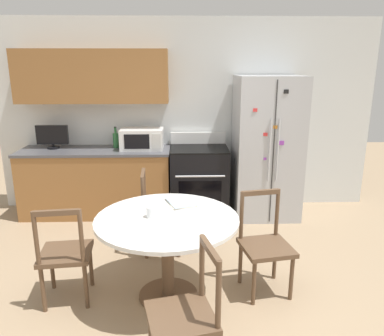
# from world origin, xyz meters

# --- Properties ---
(ground_plane) EXTENTS (14.00, 14.00, 0.00)m
(ground_plane) POSITION_xyz_m (0.00, 0.00, 0.00)
(ground_plane) COLOR #9E8466
(back_wall) EXTENTS (5.20, 0.44, 2.60)m
(back_wall) POSITION_xyz_m (-0.31, 2.59, 1.44)
(back_wall) COLOR silver
(back_wall) RESTS_ON ground_plane
(kitchen_counter) EXTENTS (1.99, 0.64, 0.90)m
(kitchen_counter) POSITION_xyz_m (-1.22, 2.29, 0.45)
(kitchen_counter) COLOR #936033
(kitchen_counter) RESTS_ON ground_plane
(refrigerator) EXTENTS (0.84, 0.77, 1.86)m
(refrigerator) POSITION_xyz_m (1.06, 2.21, 0.93)
(refrigerator) COLOR #B2B5BA
(refrigerator) RESTS_ON ground_plane
(oven_range) EXTENTS (0.76, 0.68, 1.08)m
(oven_range) POSITION_xyz_m (0.17, 2.26, 0.47)
(oven_range) COLOR black
(oven_range) RESTS_ON ground_plane
(microwave) EXTENTS (0.56, 0.37, 0.27)m
(microwave) POSITION_xyz_m (-0.59, 2.31, 1.04)
(microwave) COLOR white
(microwave) RESTS_ON kitchen_counter
(countertop_tv) EXTENTS (0.42, 0.16, 0.31)m
(countertop_tv) POSITION_xyz_m (-1.78, 2.37, 1.07)
(countertop_tv) COLOR black
(countertop_tv) RESTS_ON kitchen_counter
(counter_bottle) EXTENTS (0.08, 0.08, 0.29)m
(counter_bottle) POSITION_xyz_m (-0.95, 2.40, 1.01)
(counter_bottle) COLOR #2D6B38
(counter_bottle) RESTS_ON kitchen_counter
(dining_table) EXTENTS (1.21, 1.21, 0.75)m
(dining_table) POSITION_xyz_m (-0.19, 0.32, 0.61)
(dining_table) COLOR white
(dining_table) RESTS_ON ground_plane
(dining_chair_left) EXTENTS (0.46, 0.46, 0.90)m
(dining_chair_left) POSITION_xyz_m (-1.06, 0.29, 0.43)
(dining_chair_left) COLOR brown
(dining_chair_left) RESTS_ON ground_plane
(dining_chair_near) EXTENTS (0.51, 0.51, 0.90)m
(dining_chair_near) POSITION_xyz_m (-0.05, -0.54, 0.43)
(dining_chair_near) COLOR brown
(dining_chair_near) RESTS_ON ground_plane
(dining_chair_far) EXTENTS (0.44, 0.44, 0.90)m
(dining_chair_far) POSITION_xyz_m (-0.31, 1.18, 0.43)
(dining_chair_far) COLOR brown
(dining_chair_far) RESTS_ON ground_plane
(dining_chair_right) EXTENTS (0.49, 0.49, 0.90)m
(dining_chair_right) POSITION_xyz_m (0.67, 0.41, 0.43)
(dining_chair_right) COLOR brown
(dining_chair_right) RESTS_ON ground_plane
(candle_glass) EXTENTS (0.08, 0.08, 0.09)m
(candle_glass) POSITION_xyz_m (-0.32, 0.33, 0.79)
(candle_glass) COLOR silver
(candle_glass) RESTS_ON dining_table
(mail_stack) EXTENTS (0.31, 0.36, 0.02)m
(mail_stack) POSITION_xyz_m (-0.07, 0.64, 0.77)
(mail_stack) COLOR white
(mail_stack) RESTS_ON dining_table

